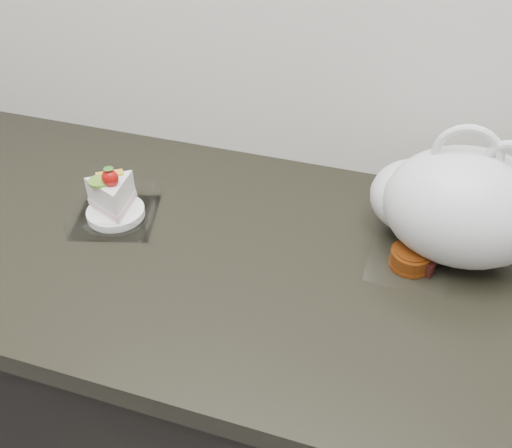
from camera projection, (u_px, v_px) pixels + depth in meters
counter at (241, 403)px, 1.26m from camera, size 2.04×0.64×0.90m
cake_tray at (114, 204)px, 1.04m from camera, size 0.18×0.18×0.11m
mooncake_wrap at (411, 260)px, 0.94m from camera, size 0.14×0.13×0.03m
plastic_bag at (455, 204)px, 0.93m from camera, size 0.32×0.26×0.24m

